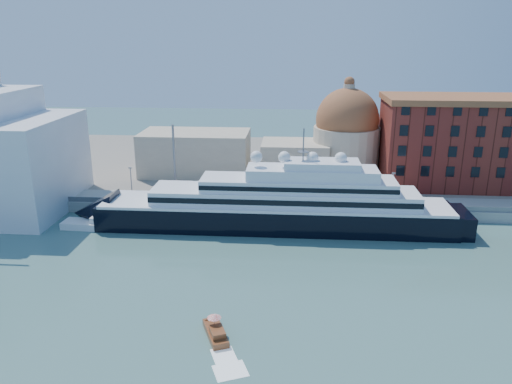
{
  "coord_description": "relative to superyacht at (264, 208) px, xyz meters",
  "views": [
    {
      "loc": [
        7.49,
        -77.99,
        40.36
      ],
      "look_at": [
        0.21,
        18.0,
        9.6
      ],
      "focal_mm": 35.0,
      "sensor_mm": 36.0,
      "label": 1
    }
  ],
  "objects": [
    {
      "name": "superyacht",
      "position": [
        0.0,
        0.0,
        0.0
      ],
      "size": [
        85.45,
        11.85,
        25.54
      ],
      "color": "black",
      "rests_on": "ground"
    },
    {
      "name": "quay",
      "position": [
        -1.47,
        11.0,
        -3.16
      ],
      "size": [
        180.0,
        10.0,
        2.5
      ],
      "primitive_type": "cube",
      "color": "gray",
      "rests_on": "ground"
    },
    {
      "name": "church",
      "position": [
        4.92,
        34.72,
        6.5
      ],
      "size": [
        66.0,
        18.0,
        25.5
      ],
      "color": "beige",
      "rests_on": "land"
    },
    {
      "name": "ground",
      "position": [
        -1.47,
        -23.0,
        -4.41
      ],
      "size": [
        400.0,
        400.0,
        0.0
      ],
      "primitive_type": "plane",
      "color": "#3B6661",
      "rests_on": "ground"
    },
    {
      "name": "quay_fence",
      "position": [
        -1.47,
        6.5,
        -1.31
      ],
      "size": [
        180.0,
        0.1,
        1.2
      ],
      "primitive_type": "cube",
      "color": "slate",
      "rests_on": "quay"
    },
    {
      "name": "land",
      "position": [
        -1.47,
        52.0,
        -3.41
      ],
      "size": [
        260.0,
        72.0,
        2.0
      ],
      "primitive_type": "cube",
      "color": "slate",
      "rests_on": "ground"
    },
    {
      "name": "lamp_posts",
      "position": [
        -14.14,
        9.27,
        5.43
      ],
      "size": [
        120.8,
        2.4,
        18.0
      ],
      "color": "slate",
      "rests_on": "quay"
    },
    {
      "name": "service_barge",
      "position": [
        -36.62,
        -3.33,
        -3.57
      ],
      "size": [
        13.11,
        4.98,
        2.9
      ],
      "rotation": [
        0.0,
        0.0,
        -0.05
      ],
      "color": "white",
      "rests_on": "ground"
    },
    {
      "name": "warehouse",
      "position": [
        50.53,
        29.0,
        9.38
      ],
      "size": [
        43.0,
        19.0,
        23.25
      ],
      "color": "maroon",
      "rests_on": "land"
    },
    {
      "name": "water_taxi",
      "position": [
        -4.09,
        -41.6,
        -3.63
      ],
      "size": [
        4.66,
        7.14,
        3.22
      ],
      "rotation": [
        0.0,
        0.0,
        0.39
      ],
      "color": "brown",
      "rests_on": "ground"
    }
  ]
}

